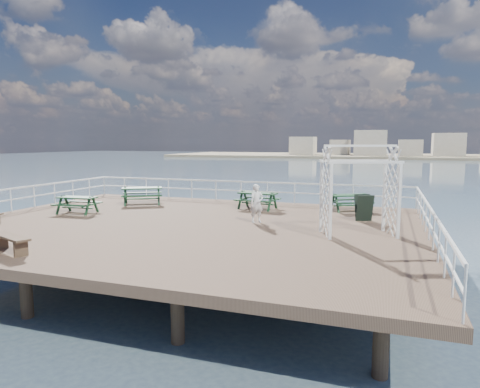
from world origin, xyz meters
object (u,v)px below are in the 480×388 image
object	(u,v)px
picnic_table_b	(258,197)
person	(257,203)
picnic_table_a	(142,192)
flat_bench_far	(10,240)
picnic_table_c	(350,199)
picnic_table_d	(77,201)
trellis_arbor	(359,195)

from	to	relation	value
picnic_table_b	person	xyz separation A→B (m)	(0.97, -3.34, 0.19)
picnic_table_a	flat_bench_far	world-z (taller)	picnic_table_a
picnic_table_a	person	size ratio (longest dim) A/B	1.67
picnic_table_a	person	distance (m)	7.65
picnic_table_c	picnic_table_d	bearing A→B (deg)	173.58
person	picnic_table_a	bearing A→B (deg)	120.42
picnic_table_a	trellis_arbor	world-z (taller)	trellis_arbor
picnic_table_d	trellis_arbor	size ratio (longest dim) A/B	0.59
flat_bench_far	trellis_arbor	distance (m)	11.04
picnic_table_a	picnic_table_b	world-z (taller)	picnic_table_a
picnic_table_a	person	bearing A→B (deg)	-52.54
picnic_table_a	trellis_arbor	xyz separation A→B (m)	(11.04, -4.00, 0.76)
trellis_arbor	person	bearing A→B (deg)	142.74
picnic_table_c	flat_bench_far	size ratio (longest dim) A/B	1.25
picnic_table_b	picnic_table_d	xyz separation A→B (m)	(-7.33, -3.83, -0.03)
picnic_table_d	flat_bench_far	xyz separation A→B (m)	(2.90, -6.32, -0.16)
picnic_table_a	flat_bench_far	bearing A→B (deg)	-110.33
picnic_table_a	picnic_table_c	distance (m)	10.41
picnic_table_a	person	xyz separation A→B (m)	(7.07, -2.93, 0.14)
picnic_table_b	person	size ratio (longest dim) A/B	1.32
flat_bench_far	trellis_arbor	bearing A→B (deg)	51.96
picnic_table_d	trellis_arbor	bearing A→B (deg)	-7.64
picnic_table_c	trellis_arbor	size ratio (longest dim) A/B	0.72
picnic_table_c	trellis_arbor	bearing A→B (deg)	-110.90
trellis_arbor	person	size ratio (longest dim) A/B	2.03
person	picnic_table_d	bearing A→B (deg)	146.33
picnic_table_a	picnic_table_b	size ratio (longest dim) A/B	1.26
picnic_table_d	flat_bench_far	size ratio (longest dim) A/B	1.03
picnic_table_a	flat_bench_far	size ratio (longest dim) A/B	1.42
picnic_table_b	picnic_table_c	world-z (taller)	picnic_table_b
flat_bench_far	person	world-z (taller)	person
flat_bench_far	picnic_table_c	bearing A→B (deg)	72.28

